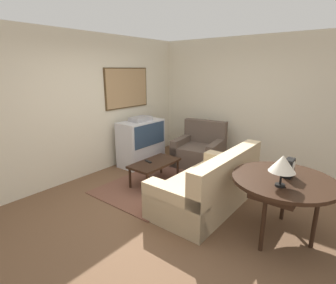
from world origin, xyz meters
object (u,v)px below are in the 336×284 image
Objects in this scene: armchair at (200,151)px; mantel_clock at (289,168)px; coffee_table at (155,164)px; table_lamp at (283,164)px; couch at (210,187)px; tv at (141,142)px; console_table at (283,183)px.

mantel_clock reaches higher than armchair.
table_lamp is (-0.47, -2.27, 0.67)m from coffee_table.
couch is 1.37m from table_lamp.
tv reaches higher than coffee_table.
tv is at bearing 56.44° from coffee_table.
table_lamp is at bearing -101.72° from coffee_table.
console_table is (-0.14, -1.07, 0.41)m from couch.
table_lamp is at bearing -108.71° from tv.
coffee_table is 0.79× the size of console_table.
armchair is (0.74, -1.03, -0.19)m from tv.
armchair reaches higher than coffee_table.
couch is at bearing 82.43° from console_table.
table_lamp is at bearing -175.02° from console_table.
console_table is (-1.57, -2.13, 0.41)m from armchair.
console_table is 0.41m from table_lamp.
mantel_clock is at bearing -93.42° from coffee_table.
console_table is at bearing 4.98° from table_lamp.
mantel_clock is (-1.49, -2.15, 0.59)m from armchair.
armchair is 4.75× the size of mantel_clock.
tv is 3.30m from mantel_clock.
table_lamp reaches higher than console_table.
mantel_clock is (-0.74, -3.19, 0.39)m from tv.
armchair reaches higher than couch.
table_lamp reaches higher than mantel_clock.
coffee_table is 2.34m from mantel_clock.
tv is 2.22m from couch.
couch is at bearing -93.76° from coffee_table.
console_table is at bearing 82.58° from couch.
coffee_table is 2.41m from table_lamp.
mantel_clock is (-0.06, -1.09, 0.59)m from couch.
armchair is 1.13× the size of coffee_table.
tv is 0.88× the size of console_table.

